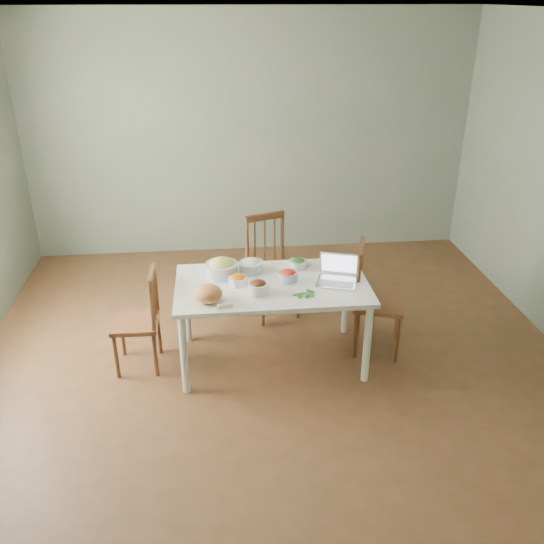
{
  "coord_description": "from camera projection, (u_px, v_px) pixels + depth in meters",
  "views": [
    {
      "loc": [
        -0.43,
        -3.98,
        2.8
      ],
      "look_at": [
        -0.01,
        0.1,
        0.82
      ],
      "focal_mm": 38.13,
      "sensor_mm": 36.0,
      "label": 1
    }
  ],
  "objects": [
    {
      "name": "bowl_carrot",
      "position": [
        238.0,
        280.0,
        4.56
      ],
      "size": [
        0.15,
        0.15,
        0.08
      ],
      "primitive_type": null,
      "rotation": [
        0.0,
        0.0,
        0.01
      ],
      "color": "#D07402",
      "rests_on": "dining_table"
    },
    {
      "name": "dining_table",
      "position": [
        272.0,
        322.0,
        4.75
      ],
      "size": [
        1.54,
        0.86,
        0.72
      ],
      "primitive_type": null,
      "color": "white",
      "rests_on": "floor"
    },
    {
      "name": "floor",
      "position": [
        274.0,
        365.0,
        4.82
      ],
      "size": [
        5.0,
        5.0,
        0.0
      ],
      "primitive_type": "cube",
      "color": "#462E17",
      "rests_on": "ground"
    },
    {
      "name": "laptop",
      "position": [
        337.0,
        271.0,
        4.54
      ],
      "size": [
        0.39,
        0.37,
        0.21
      ],
      "primitive_type": null,
      "rotation": [
        0.0,
        0.0,
        -0.32
      ],
      "color": "silver",
      "rests_on": "dining_table"
    },
    {
      "name": "wall_front",
      "position": [
        352.0,
        459.0,
        1.99
      ],
      "size": [
        5.0,
        0.0,
        2.7
      ],
      "primitive_type": "cube",
      "color": "#5B6D54",
      "rests_on": "ground"
    },
    {
      "name": "chair_left",
      "position": [
        135.0,
        320.0,
        4.64
      ],
      "size": [
        0.37,
        0.39,
        0.86
      ],
      "primitive_type": null,
      "rotation": [
        0.0,
        0.0,
        -1.59
      ],
      "color": "#472313",
      "rests_on": "floor"
    },
    {
      "name": "bowl_broccoli",
      "position": [
        298.0,
        263.0,
        4.83
      ],
      "size": [
        0.15,
        0.15,
        0.09
      ],
      "primitive_type": null,
      "rotation": [
        0.0,
        0.0,
        -0.04
      ],
      "color": "black",
      "rests_on": "dining_table"
    },
    {
      "name": "chair_right",
      "position": [
        379.0,
        300.0,
        4.85
      ],
      "size": [
        0.51,
        0.53,
        0.96
      ],
      "primitive_type": null,
      "rotation": [
        0.0,
        0.0,
        1.26
      ],
      "color": "#472313",
      "rests_on": "floor"
    },
    {
      "name": "bowl_squash",
      "position": [
        222.0,
        268.0,
        4.68
      ],
      "size": [
        0.35,
        0.35,
        0.15
      ],
      "primitive_type": null,
      "rotation": [
        0.0,
        0.0,
        -0.43
      ],
      "color": "gold",
      "rests_on": "dining_table"
    },
    {
      "name": "ceiling",
      "position": [
        275.0,
        11.0,
        3.64
      ],
      "size": [
        5.0,
        5.0,
        0.0
      ],
      "primitive_type": "cube",
      "color": "white",
      "rests_on": "ground"
    },
    {
      "name": "wall_back",
      "position": [
        250.0,
        137.0,
        6.47
      ],
      "size": [
        5.0,
        0.0,
        2.7
      ],
      "primitive_type": "cube",
      "color": "#5B6D54",
      "rests_on": "ground"
    },
    {
      "name": "bowl_onion",
      "position": [
        251.0,
        265.0,
        4.77
      ],
      "size": [
        0.26,
        0.26,
        0.11
      ],
      "primitive_type": null,
      "rotation": [
        0.0,
        0.0,
        0.39
      ],
      "color": "#FAF2C6",
      "rests_on": "dining_table"
    },
    {
      "name": "bowl_mushroom",
      "position": [
        258.0,
        287.0,
        4.42
      ],
      "size": [
        0.21,
        0.21,
        0.11
      ],
      "primitive_type": null,
      "rotation": [
        0.0,
        0.0,
        0.38
      ],
      "color": "#4A1C0E",
      "rests_on": "dining_table"
    },
    {
      "name": "chair_far",
      "position": [
        273.0,
        268.0,
        5.4
      ],
      "size": [
        0.54,
        0.52,
        0.96
      ],
      "primitive_type": null,
      "rotation": [
        0.0,
        0.0,
        0.33
      ],
      "color": "#472313",
      "rests_on": "floor"
    },
    {
      "name": "bread_boule",
      "position": [
        208.0,
        294.0,
        4.29
      ],
      "size": [
        0.23,
        0.23,
        0.14
      ],
      "primitive_type": "ellipsoid",
      "rotation": [
        0.0,
        0.0,
        -0.09
      ],
      "color": "#A76F45",
      "rests_on": "dining_table"
    },
    {
      "name": "basil_bunch",
      "position": [
        303.0,
        293.0,
        4.42
      ],
      "size": [
        0.19,
        0.19,
        0.02
      ],
      "primitive_type": null,
      "color": "#1A4F18",
      "rests_on": "dining_table"
    },
    {
      "name": "flatbread",
      "position": [
        300.0,
        264.0,
        4.91
      ],
      "size": [
        0.25,
        0.25,
        0.02
      ],
      "primitive_type": "cylinder",
      "rotation": [
        0.0,
        0.0,
        -0.42
      ],
      "color": "#CCB681",
      "rests_on": "dining_table"
    },
    {
      "name": "bowl_redpep",
      "position": [
        288.0,
        275.0,
        4.62
      ],
      "size": [
        0.19,
        0.19,
        0.09
      ],
      "primitive_type": null,
      "rotation": [
        0.0,
        0.0,
        -0.27
      ],
      "color": "red",
      "rests_on": "dining_table"
    },
    {
      "name": "butter_stick",
      "position": [
        225.0,
        306.0,
        4.23
      ],
      "size": [
        0.12,
        0.06,
        0.03
      ],
      "primitive_type": "cube",
      "rotation": [
        0.0,
        0.0,
        0.25
      ],
      "color": "beige",
      "rests_on": "dining_table"
    }
  ]
}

